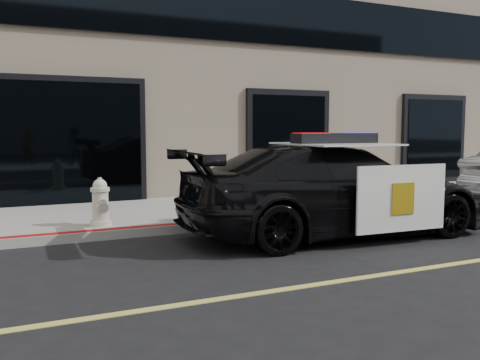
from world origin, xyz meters
name	(u,v)px	position (x,y,z in m)	size (l,w,h in m)	color
ground	(256,294)	(0.00, 0.00, 0.00)	(120.00, 120.00, 0.00)	black
sidewalk_n	(133,215)	(0.00, 5.25, 0.07)	(60.00, 3.50, 0.15)	gray
police_car	(334,190)	(2.59, 2.24, 0.76)	(2.64, 5.38, 1.70)	black
fire_hydrant	(100,203)	(-0.87, 3.98, 0.53)	(0.36, 0.51, 0.80)	beige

